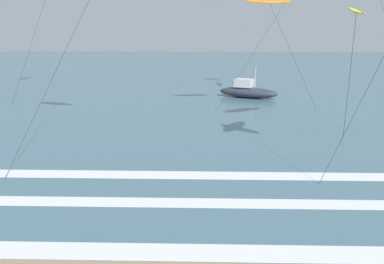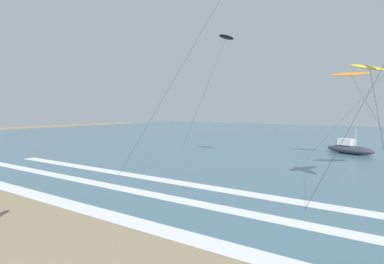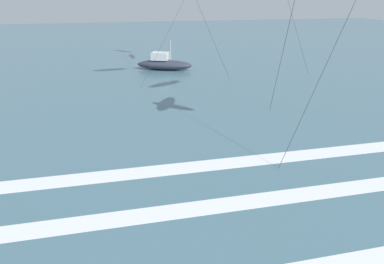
# 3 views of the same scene
# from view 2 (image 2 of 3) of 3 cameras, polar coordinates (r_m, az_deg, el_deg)

# --- Properties ---
(ocean_surface) EXTENTS (140.00, 90.00, 0.01)m
(ocean_surface) POSITION_cam_2_polar(r_m,az_deg,el_deg) (54.47, 26.47, -1.28)
(ocean_surface) COLOR #476B7A
(ocean_surface) RESTS_ON ground
(wave_foam_shoreline) EXTENTS (56.80, 1.03, 0.01)m
(wave_foam_shoreline) POSITION_cam_2_polar(r_m,az_deg,el_deg) (12.37, -2.27, -18.25)
(wave_foam_shoreline) COLOR white
(wave_foam_shoreline) RESTS_ON ocean_surface
(wave_foam_mid_break) EXTENTS (48.15, 0.91, 0.01)m
(wave_foam_mid_break) POSITION_cam_2_polar(r_m,az_deg,el_deg) (14.87, 9.89, -14.39)
(wave_foam_mid_break) COLOR white
(wave_foam_mid_break) RESTS_ON ocean_surface
(wave_foam_outer_break) EXTENTS (47.17, 1.03, 0.01)m
(wave_foam_outer_break) POSITION_cam_2_polar(r_m,az_deg,el_deg) (17.82, 12.33, -11.29)
(wave_foam_outer_break) COLOR white
(wave_foam_outer_break) RESTS_ON ocean_surface
(kite_orange_high_left) EXTENTS (5.71, 2.27, 8.01)m
(kite_orange_high_left) POSITION_cam_2_polar(r_m,az_deg,el_deg) (30.76, 26.83, 9.35)
(kite_orange_high_left) COLOR orange
(kite_orange_high_left) RESTS_ON ground
(kite_black_high_right) EXTENTS (5.06, 4.99, 14.15)m
(kite_black_high_right) POSITION_cam_2_polar(r_m,az_deg,el_deg) (42.01, 6.24, 16.63)
(kite_black_high_right) COLOR black
(kite_black_high_right) RESTS_ON ground
(kite_yellow_distant_low) EXTENTS (2.04, 5.55, 7.11)m
(kite_yellow_distant_low) POSITION_cam_2_polar(r_m,az_deg,el_deg) (18.99, 29.60, 10.06)
(kite_yellow_distant_low) COLOR yellow
(kite_yellow_distant_low) RESTS_ON ground
(offshore_boat) EXTENTS (5.44, 3.70, 2.70)m
(offshore_boat) POSITION_cam_2_polar(r_m,az_deg,el_deg) (37.38, 26.70, -2.73)
(offshore_boat) COLOR #2D3342
(offshore_boat) RESTS_ON ground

